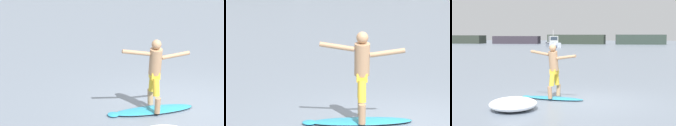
% 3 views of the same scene
% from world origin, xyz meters
% --- Properties ---
extents(ground_plane, '(200.00, 200.00, 0.00)m').
position_xyz_m(ground_plane, '(0.00, 0.00, 0.00)').
color(ground_plane, slate).
extents(surfboard, '(2.11, 0.85, 0.21)m').
position_xyz_m(surfboard, '(-0.93, 0.16, 0.04)').
color(surfboard, '#2C99C0').
rests_on(surfboard, ground).
extents(surfer, '(1.53, 0.78, 1.67)m').
position_xyz_m(surfer, '(-0.90, 0.11, 1.04)').
color(surfer, tan).
rests_on(surfer, surfboard).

